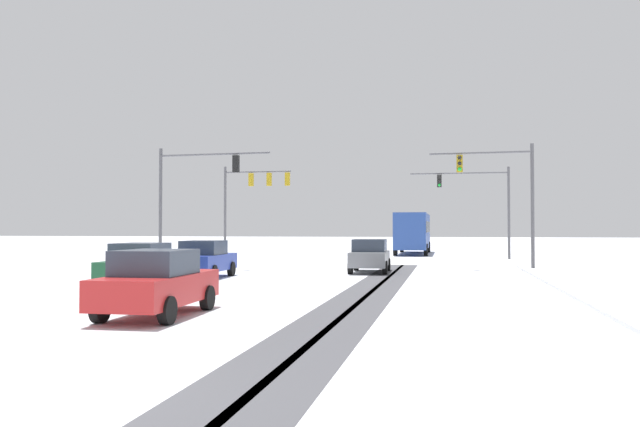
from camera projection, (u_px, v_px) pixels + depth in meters
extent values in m
cube|color=#4C4C51|center=(359.00, 291.00, 20.90)|extent=(1.05, 31.16, 0.01)
cube|color=#4C4C51|center=(383.00, 292.00, 20.74)|extent=(0.96, 31.16, 0.01)
cylinder|color=#56565B|center=(533.00, 207.00, 31.44)|extent=(0.18, 0.18, 6.50)
cylinder|color=#56565B|center=(480.00, 153.00, 32.06)|extent=(5.19, 0.19, 0.12)
cube|color=#B79319|center=(460.00, 164.00, 32.27)|extent=(0.32, 0.24, 0.90)
sphere|color=black|center=(460.00, 158.00, 32.12)|extent=(0.20, 0.20, 0.20)
sphere|color=black|center=(460.00, 163.00, 32.12)|extent=(0.20, 0.20, 0.20)
sphere|color=green|center=(460.00, 169.00, 32.11)|extent=(0.20, 0.20, 0.20)
cylinder|color=#56565B|center=(160.00, 208.00, 33.40)|extent=(0.18, 0.18, 6.50)
cylinder|color=#56565B|center=(214.00, 154.00, 32.71)|extent=(6.25, 0.40, 0.12)
cube|color=black|center=(236.00, 164.00, 32.39)|extent=(0.33, 0.25, 0.90)
sphere|color=black|center=(237.00, 159.00, 32.55)|extent=(0.20, 0.20, 0.20)
sphere|color=black|center=(237.00, 164.00, 32.54)|extent=(0.20, 0.20, 0.20)
sphere|color=green|center=(237.00, 170.00, 32.54)|extent=(0.20, 0.20, 0.20)
cylinder|color=#56565B|center=(509.00, 213.00, 43.19)|extent=(0.18, 0.18, 6.50)
cylinder|color=#56565B|center=(459.00, 173.00, 43.83)|extent=(6.85, 0.35, 0.12)
cube|color=black|center=(439.00, 181.00, 44.05)|extent=(0.33, 0.25, 0.90)
sphere|color=black|center=(439.00, 177.00, 43.90)|extent=(0.20, 0.20, 0.20)
sphere|color=black|center=(439.00, 181.00, 43.89)|extent=(0.20, 0.20, 0.20)
sphere|color=green|center=(439.00, 185.00, 43.88)|extent=(0.20, 0.20, 0.20)
cylinder|color=#56565B|center=(225.00, 213.00, 43.19)|extent=(0.18, 0.18, 6.50)
cylinder|color=#56565B|center=(258.00, 172.00, 42.78)|extent=(4.76, 0.13, 0.12)
cube|color=#B79319|center=(251.00, 180.00, 42.86)|extent=(0.32, 0.24, 0.90)
sphere|color=black|center=(252.00, 176.00, 43.03)|extent=(0.20, 0.20, 0.20)
sphere|color=black|center=(252.00, 180.00, 43.02)|extent=(0.20, 0.20, 0.20)
sphere|color=green|center=(252.00, 184.00, 43.01)|extent=(0.20, 0.20, 0.20)
cube|color=#B79319|center=(269.00, 179.00, 42.60)|extent=(0.32, 0.24, 0.90)
sphere|color=black|center=(270.00, 175.00, 42.76)|extent=(0.20, 0.20, 0.20)
sphere|color=black|center=(270.00, 180.00, 42.76)|extent=(0.20, 0.20, 0.20)
sphere|color=green|center=(270.00, 184.00, 42.75)|extent=(0.20, 0.20, 0.20)
cube|color=#B79319|center=(287.00, 179.00, 42.34)|extent=(0.32, 0.24, 0.90)
sphere|color=black|center=(288.00, 175.00, 42.50)|extent=(0.20, 0.20, 0.20)
sphere|color=black|center=(288.00, 179.00, 42.49)|extent=(0.20, 0.20, 0.20)
sphere|color=green|center=(288.00, 184.00, 42.49)|extent=(0.20, 0.20, 0.20)
cube|color=slate|center=(370.00, 259.00, 29.95)|extent=(1.84, 4.16, 0.70)
cube|color=#2D3847|center=(370.00, 245.00, 29.82)|extent=(1.63, 1.95, 0.60)
cylinder|color=black|center=(356.00, 264.00, 31.33)|extent=(0.24, 0.65, 0.64)
cylinder|color=black|center=(388.00, 264.00, 31.06)|extent=(0.24, 0.65, 0.64)
cylinder|color=black|center=(350.00, 267.00, 28.82)|extent=(0.24, 0.65, 0.64)
cylinder|color=black|center=(385.00, 268.00, 28.55)|extent=(0.24, 0.65, 0.64)
cube|color=#233899|center=(205.00, 262.00, 26.60)|extent=(1.90, 4.18, 0.70)
cube|color=#2D3847|center=(204.00, 248.00, 26.46)|extent=(1.65, 1.97, 0.60)
cylinder|color=black|center=(197.00, 268.00, 27.97)|extent=(0.25, 0.65, 0.64)
cylinder|color=black|center=(231.00, 269.00, 27.72)|extent=(0.25, 0.65, 0.64)
cylinder|color=black|center=(176.00, 272.00, 25.45)|extent=(0.25, 0.65, 0.64)
cylinder|color=black|center=(213.00, 273.00, 25.21)|extent=(0.25, 0.65, 0.64)
cube|color=#194C2D|center=(142.00, 269.00, 22.12)|extent=(1.94, 4.19, 0.70)
cube|color=#2D3847|center=(141.00, 251.00, 21.99)|extent=(1.67, 1.99, 0.60)
cylinder|color=black|center=(136.00, 276.00, 23.48)|extent=(0.26, 0.65, 0.64)
cylinder|color=black|center=(177.00, 277.00, 23.25)|extent=(0.26, 0.65, 0.64)
cylinder|color=black|center=(104.00, 282.00, 20.97)|extent=(0.26, 0.65, 0.64)
cylinder|color=black|center=(149.00, 282.00, 20.74)|extent=(0.26, 0.65, 0.64)
cube|color=red|center=(158.00, 289.00, 15.01)|extent=(1.83, 4.15, 0.70)
cube|color=#2D3847|center=(155.00, 262.00, 14.88)|extent=(1.62, 1.95, 0.60)
cylinder|color=black|center=(150.00, 297.00, 16.39)|extent=(0.24, 0.65, 0.64)
cylinder|color=black|center=(207.00, 298.00, 16.12)|extent=(0.24, 0.65, 0.64)
cylinder|color=black|center=(100.00, 309.00, 13.89)|extent=(0.24, 0.65, 0.64)
cylinder|color=black|center=(167.00, 310.00, 13.61)|extent=(0.24, 0.65, 0.64)
cube|color=#284793|center=(413.00, 231.00, 52.12)|extent=(2.53, 11.01, 2.90)
cube|color=#283342|center=(413.00, 227.00, 52.13)|extent=(2.57, 10.13, 0.90)
cylinder|color=black|center=(426.00, 250.00, 48.08)|extent=(0.30, 0.96, 0.96)
cylinder|color=black|center=(395.00, 250.00, 48.56)|extent=(0.30, 0.96, 0.96)
cylinder|color=black|center=(429.00, 247.00, 55.07)|extent=(0.30, 0.96, 0.96)
cylinder|color=black|center=(402.00, 247.00, 55.56)|extent=(0.30, 0.96, 0.96)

